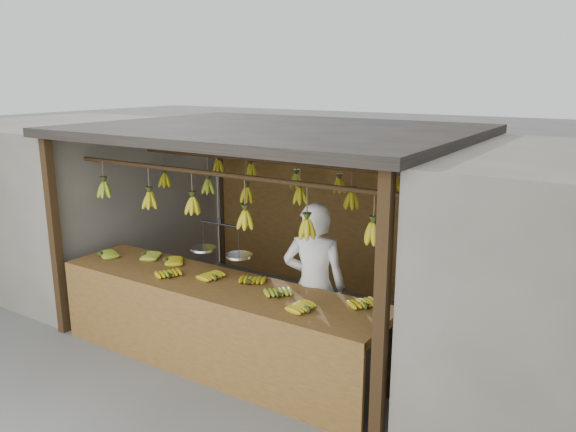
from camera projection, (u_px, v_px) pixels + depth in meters
The scene contains 8 objects.
ground at pixel (275, 324), 6.84m from camera, with size 80.00×80.00×0.00m, color #5B5B57.
stall at pixel (289, 161), 6.64m from camera, with size 4.30×3.30×2.40m.
neighbor_left at pixel (76, 199), 8.45m from camera, with size 3.00×3.00×2.30m, color slate.
counter at pixel (208, 303), 5.65m from camera, with size 3.71×0.84×0.96m.
hanging_bananas at pixel (274, 194), 6.44m from camera, with size 3.62×2.21×0.38m.
balance_scale at pixel (221, 248), 5.72m from camera, with size 0.72×0.28×0.82m.
vendor at pixel (314, 286), 5.67m from camera, with size 0.64×0.42×1.75m, color white.
bag_bundles at pixel (472, 243), 6.69m from camera, with size 0.08×0.26×1.17m.
Camera 1 is at (3.54, -5.24, 2.93)m, focal length 35.00 mm.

